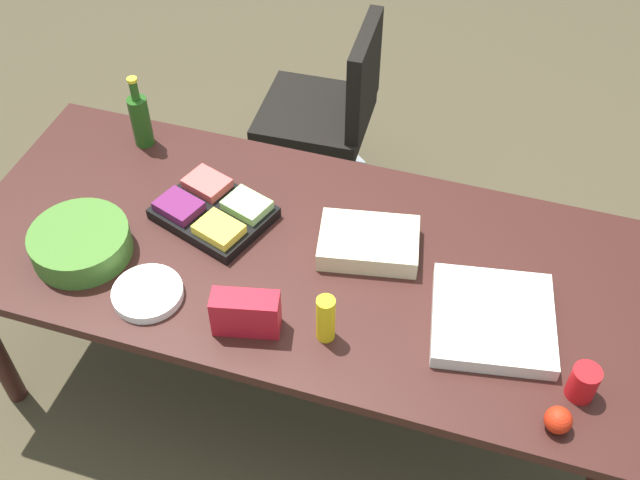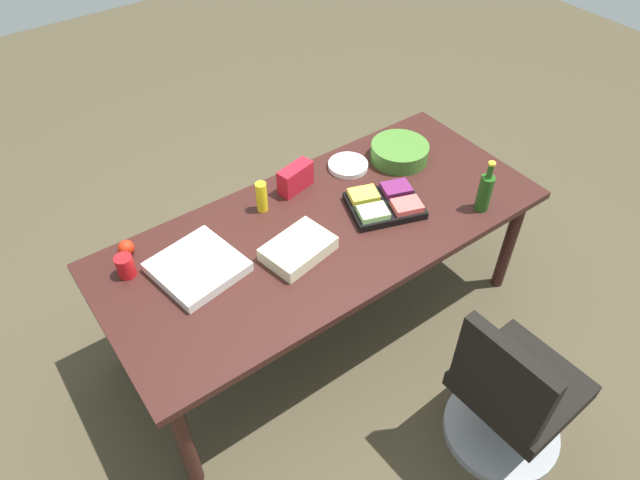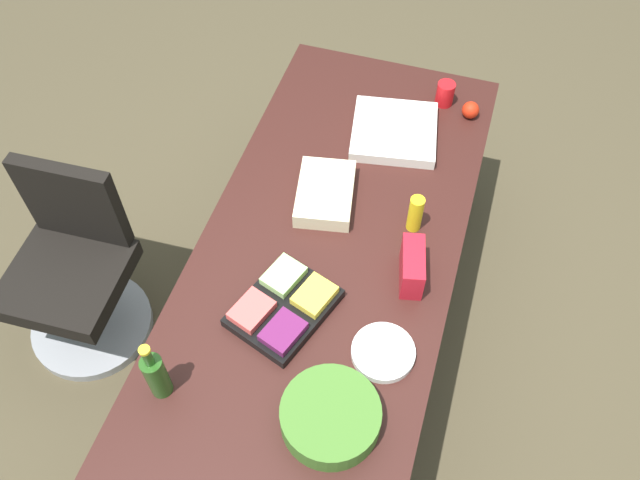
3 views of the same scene
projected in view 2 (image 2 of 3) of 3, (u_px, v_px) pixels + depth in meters
The scene contains 13 objects.
ground_plane at pixel (324, 319), 3.36m from camera, with size 10.00×10.00×0.00m, color #453D2A.
conference_table at pixel (325, 236), 2.89m from camera, with size 2.25×0.98×0.74m.
office_chair at pixel (509, 400), 2.59m from camera, with size 0.56×0.56×0.90m.
red_solo_cup at pixel (125, 266), 2.57m from camera, with size 0.08×0.08×0.11m, color red.
salad_bowl at pixel (400, 152), 3.21m from camera, with size 0.32×0.32×0.09m, color #3F6D27.
fruit_platter at pixel (385, 204), 2.91m from camera, with size 0.43×0.38×0.07m.
mustard_bottle at pixel (262, 197), 2.87m from camera, with size 0.06×0.06×0.17m, color yellow.
pizza_box at pixel (198, 267), 2.61m from camera, with size 0.36×0.36×0.05m, color silver.
sheet_cake at pixel (298, 249), 2.68m from camera, with size 0.32×0.22×0.07m, color beige.
wine_bottle at pixel (485, 191), 2.86m from camera, with size 0.09×0.09×0.29m.
chip_bag_red at pixel (295, 178), 3.01m from camera, with size 0.20×0.08×0.14m, color red.
apple_red at pixel (126, 248), 2.68m from camera, with size 0.08×0.08×0.08m, color red.
paper_plate_stack at pixel (348, 165), 3.17m from camera, with size 0.22×0.22×0.03m, color white.
Camera 2 is at (-1.24, -1.67, 2.68)m, focal length 32.26 mm.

